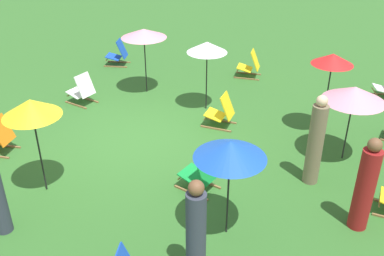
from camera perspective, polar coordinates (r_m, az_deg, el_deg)
name	(u,v)px	position (r m, az deg, el deg)	size (l,w,h in m)	color
ground_plane	(142,140)	(10.04, -6.56, -1.53)	(40.00, 40.00, 0.00)	#2D6026
deckchair_1	(200,173)	(8.21, 1.07, -5.84)	(0.69, 0.87, 0.83)	olive
deckchair_2	(118,54)	(14.41, -9.59, 9.47)	(0.61, 0.83, 0.83)	olive
deckchair_4	(221,112)	(10.41, 3.83, 2.08)	(0.53, 0.79, 0.83)	olive
deckchair_6	(250,65)	(13.37, 7.54, 8.09)	(0.50, 0.78, 0.83)	olive
deckchair_9	(82,90)	(11.89, -14.13, 4.76)	(0.66, 0.86, 0.83)	olive
umbrella_0	(207,47)	(10.78, 1.97, 10.44)	(0.99, 0.99, 1.78)	black
umbrella_1	(354,94)	(9.19, 20.34, 4.16)	(1.25, 1.25, 1.64)	black
umbrella_2	(230,150)	(6.57, 4.98, -2.82)	(1.12, 1.12, 1.75)	black
umbrella_3	(144,33)	(11.87, -6.28, 12.12)	(1.21, 1.21, 1.79)	black
umbrella_4	(31,108)	(8.01, -20.19, 2.46)	(1.02, 1.02, 1.88)	black
umbrella_5	(333,59)	(10.00, 17.82, 8.48)	(0.91, 0.91, 1.92)	black
person_0	(196,233)	(6.27, 0.51, -13.50)	(0.30, 0.30, 1.70)	#333847
person_1	(365,187)	(7.64, 21.58, -7.13)	(0.44, 0.44, 1.70)	maroon
person_3	(316,142)	(8.48, 15.75, -1.82)	(0.36, 0.36, 1.83)	#72664C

